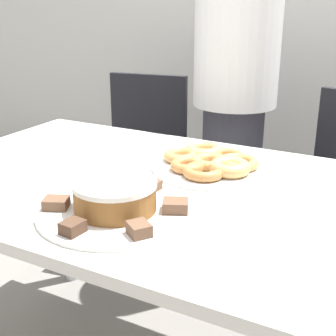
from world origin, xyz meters
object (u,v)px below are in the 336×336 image
object	(u,v)px
office_chair_left	(139,173)
frosted_cake	(115,195)
person_standing	(235,91)
plate_donuts	(210,168)
plate_cake	(116,211)

from	to	relation	value
office_chair_left	frosted_cake	xyz separation A→B (m)	(0.56, -1.01, 0.37)
person_standing	frosted_cake	xyz separation A→B (m)	(0.08, -1.02, -0.07)
office_chair_left	plate_donuts	xyz separation A→B (m)	(0.64, -0.63, 0.33)
office_chair_left	plate_cake	xyz separation A→B (m)	(0.56, -1.01, 0.33)
office_chair_left	frosted_cake	bearing A→B (deg)	-70.63
plate_cake	frosted_cake	world-z (taller)	frosted_cake
office_chair_left	frosted_cake	world-z (taller)	office_chair_left
person_standing	plate_donuts	distance (m)	0.67
plate_donuts	frosted_cake	bearing A→B (deg)	-101.77
person_standing	plate_cake	bearing A→B (deg)	-85.37
person_standing	office_chair_left	size ratio (longest dim) A/B	1.87
plate_cake	plate_donuts	size ratio (longest dim) A/B	1.08
plate_cake	plate_donuts	xyz separation A→B (m)	(0.08, 0.38, 0.00)
person_standing	plate_cake	size ratio (longest dim) A/B	4.31
frosted_cake	plate_donuts	bearing A→B (deg)	78.23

